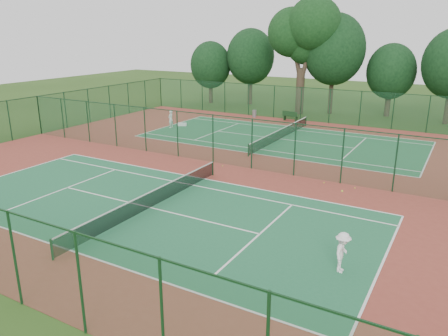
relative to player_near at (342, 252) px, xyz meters
The scene contains 19 objects.
ground 14.88m from the player_near, 135.40° to the left, with size 120.00×120.00×0.00m, color #2A4B17.
red_pad 14.88m from the player_near, 135.40° to the left, with size 40.00×36.00×0.01m, color brown.
court_near 10.70m from the player_near, behind, with size 23.77×10.97×0.01m, color #1F653E.
court_far 22.14m from the player_near, 118.56° to the left, with size 23.77×10.97×0.01m, color #1F6539.
fence_north 30.35m from the player_near, 110.40° to the left, with size 40.00×0.09×3.50m.
fence_west 32.32m from the player_near, 161.17° to the left, with size 0.09×36.00×3.50m.
fence_divider 14.88m from the player_near, 135.40° to the left, with size 40.00×0.09×3.50m.
tennis_net_near 10.68m from the player_near, behind, with size 0.10×12.90×0.97m.
tennis_net_far 22.12m from the player_near, 118.56° to the left, with size 0.10×12.90×0.97m.
player_near is the anchor object (origin of this frame).
player_far 28.55m from the player_near, 139.67° to the left, with size 0.63×0.41×1.72m, color white.
trash_bin 32.41m from the player_near, 121.83° to the left, with size 0.44×0.44×0.79m, color gray.
bench 30.30m from the player_near, 115.14° to the left, with size 1.73×0.65×1.04m.
kit_bag 29.04m from the player_near, 137.18° to the left, with size 0.84×0.32×0.32m, color white.
stray_ball_a 10.62m from the player_near, 110.73° to the left, with size 0.07×0.07×0.07m, color #CED531.
stray_ball_b 10.07m from the player_near, 100.55° to the left, with size 0.07×0.07×0.07m, color yellow.
stray_ball_c 14.79m from the player_near, 138.14° to the left, with size 0.07×0.07×0.07m, color #C1D832.
big_tree 36.02m from the player_near, 112.74° to the left, with size 8.26×6.05×12.69m.
evergreen_row 36.12m from the player_near, 106.20° to the left, with size 39.00×5.00×12.00m, color black, non-canonical shape.
Camera 1 is at (14.07, -25.85, 9.02)m, focal length 35.00 mm.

